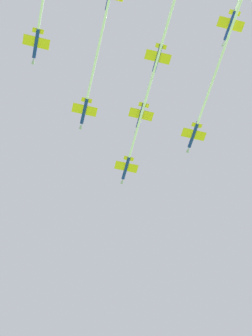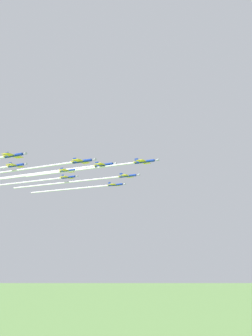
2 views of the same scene
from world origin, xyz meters
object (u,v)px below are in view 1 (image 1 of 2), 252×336
object	(u,v)px
jet_lead	(144,107)
jet_port_outer	(165,33)
jet_port_inner	(103,26)
jet_starboard_inner	(213,79)

from	to	relation	value
jet_lead	jet_port_outer	size ratio (longest dim) A/B	0.89
jet_port_outer	jet_lead	bearing A→B (deg)	90.00
jet_port_inner	jet_port_outer	xyz separation A→B (m)	(-9.98, 13.54, 1.97)
jet_port_inner	jet_starboard_inner	bearing A→B (deg)	11.93
jet_lead	jet_port_inner	xyz separation A→B (m)	(26.71, 1.51, -1.19)
jet_lead	jet_starboard_inner	world-z (taller)	jet_lead
jet_port_inner	jet_port_outer	size ratio (longest dim) A/B	1.00
jet_lead	jet_port_inner	bearing A→B (deg)	-128.73
jet_lead	jet_port_outer	xyz separation A→B (m)	(16.73, 15.05, 0.78)
jet_lead	jet_starboard_inner	distance (m)	21.73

